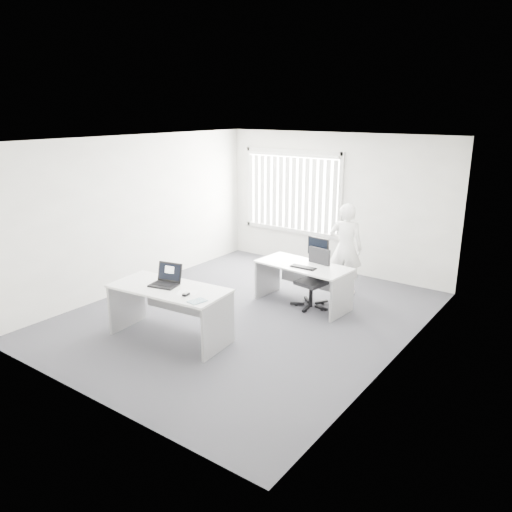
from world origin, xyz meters
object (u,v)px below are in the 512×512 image
Objects in this scene: person at (346,248)px; desk_far at (303,276)px; office_chair at (313,289)px; monitor at (318,250)px; desk_near at (170,302)px; laptop at (163,276)px.

desk_far is at bearing 55.82° from person.
monitor is (-0.05, 0.23, 0.63)m from office_chair.
desk_near is at bearing 52.27° from person.
monitor is (-0.18, -0.70, 0.11)m from person.
office_chair reaches higher than desk_near.
desk_near reaches higher than desk_far.
person is at bearing 55.55° from laptop.
desk_near is 1.82× the size of office_chair.
laptop is (-1.29, -3.23, 0.11)m from person.
person is at bearing 91.02° from office_chair.
laptop is 0.92× the size of monitor.
person reaches higher than laptop.
person reaches higher than monitor.
monitor is at bearing 72.09° from desk_far.
office_chair is 2.66m from laptop.
desk_near is 4.24× the size of monitor.
desk_near is 4.61× the size of laptop.
office_chair is 0.67m from monitor.
desk_far is 2.50m from laptop.
monitor is at bearing 58.24° from person.
monitor is (0.12, 0.28, 0.41)m from desk_far.
office_chair reaches higher than desk_far.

